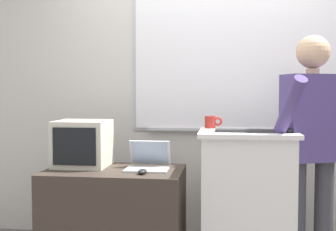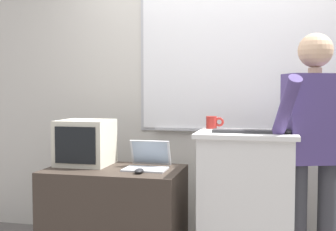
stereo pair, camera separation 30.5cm
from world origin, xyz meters
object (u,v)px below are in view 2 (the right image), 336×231
object	(u,v)px
computer_mouse_by_keyboard	(287,131)
crt_monitor	(85,142)
person_presenter	(314,139)
wireless_keyboard	(245,131)
side_desk	(115,218)
computer_mouse_by_laptop	(139,171)
coffee_mug	(212,122)
lectern_podium	(246,204)
laptop	(148,160)

from	to	relation	value
computer_mouse_by_keyboard	crt_monitor	xyz separation A→B (m)	(-1.47, 0.12, -0.13)
person_presenter	wireless_keyboard	world-z (taller)	person_presenter
side_desk	person_presenter	bearing A→B (deg)	4.45
crt_monitor	person_presenter	bearing A→B (deg)	0.46
computer_mouse_by_laptop	computer_mouse_by_keyboard	distance (m)	1.02
wireless_keyboard	crt_monitor	xyz separation A→B (m)	(-1.20, 0.11, -0.12)
computer_mouse_by_laptop	side_desk	bearing A→B (deg)	147.96
computer_mouse_by_keyboard	coffee_mug	world-z (taller)	coffee_mug
crt_monitor	lectern_podium	bearing A→B (deg)	-1.90
laptop	computer_mouse_by_keyboard	world-z (taller)	computer_mouse_by_keyboard
side_desk	wireless_keyboard	bearing A→B (deg)	-0.73
wireless_keyboard	coffee_mug	xyz separation A→B (m)	(-0.25, 0.26, 0.04)
lectern_podium	laptop	distance (m)	0.76
laptop	wireless_keyboard	world-z (taller)	wireless_keyboard
computer_mouse_by_laptop	crt_monitor	world-z (taller)	crt_monitor
person_presenter	wireless_keyboard	distance (m)	0.47
laptop	lectern_podium	bearing A→B (deg)	-0.85
lectern_podium	person_presenter	size ratio (longest dim) A/B	0.60
laptop	wireless_keyboard	bearing A→B (deg)	-6.30
laptop	crt_monitor	distance (m)	0.52
computer_mouse_by_laptop	coffee_mug	xyz separation A→B (m)	(0.45, 0.39, 0.31)
person_presenter	laptop	distance (m)	1.16
coffee_mug	computer_mouse_by_laptop	bearing A→B (deg)	-138.80
computer_mouse_by_laptop	computer_mouse_by_keyboard	size ratio (longest dim) A/B	1.00
person_presenter	coffee_mug	distance (m)	0.72
computer_mouse_by_laptop	computer_mouse_by_keyboard	bearing A→B (deg)	6.95
laptop	wireless_keyboard	xyz separation A→B (m)	(0.69, -0.08, 0.23)
computer_mouse_by_laptop	laptop	bearing A→B (deg)	88.63
lectern_podium	side_desk	size ratio (longest dim) A/B	1.03
computer_mouse_by_keyboard	laptop	bearing A→B (deg)	174.67
side_desk	computer_mouse_by_laptop	size ratio (longest dim) A/B	9.77
person_presenter	laptop	world-z (taller)	person_presenter
side_desk	computer_mouse_by_keyboard	size ratio (longest dim) A/B	9.77
person_presenter	wireless_keyboard	bearing A→B (deg)	175.69
lectern_podium	side_desk	bearing A→B (deg)	-176.68
wireless_keyboard	person_presenter	bearing A→B (deg)	14.82
side_desk	computer_mouse_by_keyboard	world-z (taller)	computer_mouse_by_keyboard
lectern_podium	computer_mouse_by_laptop	world-z (taller)	lectern_podium
crt_monitor	coffee_mug	distance (m)	0.97
person_presenter	crt_monitor	size ratio (longest dim) A/B	4.38
side_desk	person_presenter	size ratio (longest dim) A/B	0.58
computer_mouse_by_keyboard	crt_monitor	world-z (taller)	crt_monitor
computer_mouse_by_laptop	wireless_keyboard	bearing A→B (deg)	10.68
computer_mouse_by_laptop	computer_mouse_by_keyboard	world-z (taller)	computer_mouse_by_keyboard
computer_mouse_by_laptop	lectern_podium	bearing A→B (deg)	15.66
side_desk	person_presenter	distance (m)	1.51
wireless_keyboard	computer_mouse_by_keyboard	xyz separation A→B (m)	(0.27, -0.01, 0.01)
lectern_podium	wireless_keyboard	distance (m)	0.52
coffee_mug	computer_mouse_by_keyboard	bearing A→B (deg)	-27.73
computer_mouse_by_laptop	crt_monitor	size ratio (longest dim) A/B	0.26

